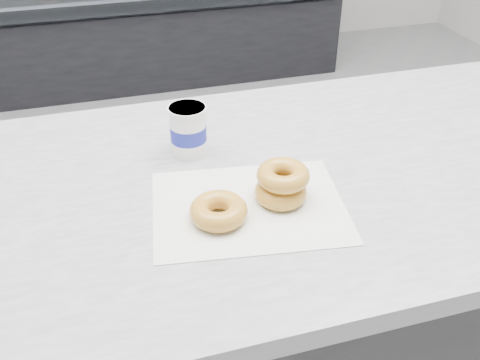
# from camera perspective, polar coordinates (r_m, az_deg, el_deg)

# --- Properties ---
(ground) EXTENTS (5.00, 5.00, 0.00)m
(ground) POSITION_cam_1_polar(r_m,az_deg,el_deg) (2.09, -0.14, -10.72)
(ground) COLOR gray
(ground) RESTS_ON ground
(counter) EXTENTS (3.06, 0.76, 0.90)m
(counter) POSITION_cam_1_polar(r_m,az_deg,el_deg) (1.37, 6.99, -14.39)
(counter) COLOR #333335
(counter) RESTS_ON ground
(display_case) EXTENTS (2.40, 0.74, 1.25)m
(display_case) POSITION_cam_1_polar(r_m,az_deg,el_deg) (3.69, -9.76, 18.44)
(display_case) COLOR black
(display_case) RESTS_ON ground
(wax_paper) EXTENTS (0.37, 0.31, 0.00)m
(wax_paper) POSITION_cam_1_polar(r_m,az_deg,el_deg) (0.95, 0.94, -2.83)
(wax_paper) COLOR silver
(wax_paper) RESTS_ON counter
(donut_single) EXTENTS (0.13, 0.13, 0.03)m
(donut_single) POSITION_cam_1_polar(r_m,az_deg,el_deg) (0.91, -2.31, -3.30)
(donut_single) COLOR gold
(donut_single) RESTS_ON wax_paper
(donut_stack) EXTENTS (0.13, 0.13, 0.07)m
(donut_stack) POSITION_cam_1_polar(r_m,az_deg,el_deg) (0.95, 4.49, -0.39)
(donut_stack) COLOR gold
(donut_stack) RESTS_ON wax_paper
(coffee_cup) EXTENTS (0.08, 0.08, 0.10)m
(coffee_cup) POSITION_cam_1_polar(r_m,az_deg,el_deg) (1.09, -5.54, 5.33)
(coffee_cup) COLOR white
(coffee_cup) RESTS_ON counter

